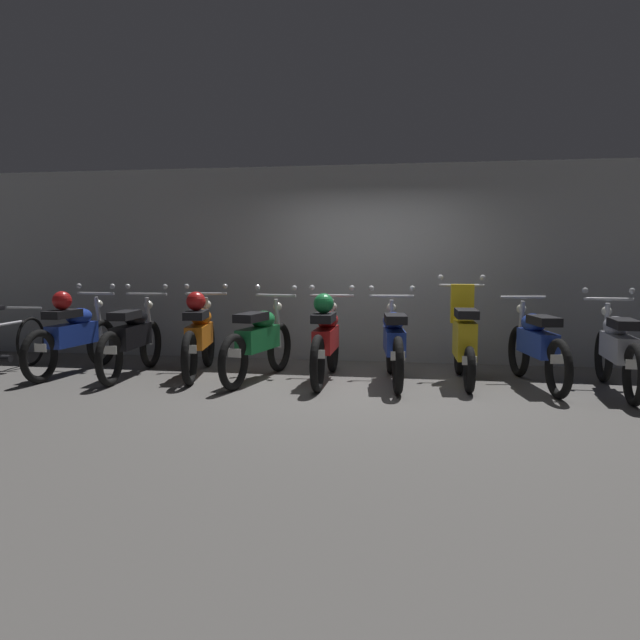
% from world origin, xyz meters
% --- Properties ---
extents(ground_plane, '(80.00, 80.00, 0.00)m').
position_xyz_m(ground_plane, '(0.00, 0.00, 0.00)').
color(ground_plane, '#565451').
extents(back_wall, '(16.00, 0.30, 2.82)m').
position_xyz_m(back_wall, '(0.00, 1.97, 1.41)').
color(back_wall, gray).
rests_on(back_wall, ground).
extents(motorbike_slot_0, '(0.59, 1.95, 1.15)m').
position_xyz_m(motorbike_slot_0, '(-3.72, 0.18, 0.53)').
color(motorbike_slot_0, black).
rests_on(motorbike_slot_0, ground).
extents(motorbike_slot_1, '(0.59, 1.95, 1.15)m').
position_xyz_m(motorbike_slot_1, '(-2.90, 0.17, 0.49)').
color(motorbike_slot_1, black).
rests_on(motorbike_slot_1, ground).
extents(motorbike_slot_2, '(0.60, 1.94, 1.15)m').
position_xyz_m(motorbike_slot_2, '(-2.07, 0.36, 0.53)').
color(motorbike_slot_2, black).
rests_on(motorbike_slot_2, ground).
extents(motorbike_slot_3, '(0.60, 1.94, 1.15)m').
position_xyz_m(motorbike_slot_3, '(-1.24, 0.18, 0.49)').
color(motorbike_slot_3, black).
rests_on(motorbike_slot_3, ground).
extents(motorbike_slot_4, '(0.59, 1.95, 1.15)m').
position_xyz_m(motorbike_slot_4, '(-0.41, 0.25, 0.53)').
color(motorbike_slot_4, black).
rests_on(motorbike_slot_4, ground).
extents(motorbike_slot_5, '(0.59, 1.95, 1.15)m').
position_xyz_m(motorbike_slot_5, '(0.41, 0.28, 0.49)').
color(motorbike_slot_5, black).
rests_on(motorbike_slot_5, ground).
extents(motorbike_slot_6, '(0.59, 1.68, 1.29)m').
position_xyz_m(motorbike_slot_6, '(1.24, 0.41, 0.53)').
color(motorbike_slot_6, black).
rests_on(motorbike_slot_6, ground).
extents(motorbike_slot_7, '(0.61, 1.93, 1.03)m').
position_xyz_m(motorbike_slot_7, '(2.06, 0.33, 0.49)').
color(motorbike_slot_7, black).
rests_on(motorbike_slot_7, ground).
extents(motorbike_slot_8, '(0.59, 1.95, 1.15)m').
position_xyz_m(motorbike_slot_8, '(2.89, 0.12, 0.49)').
color(motorbike_slot_8, black).
rests_on(motorbike_slot_8, ground).
extents(bicycle, '(0.50, 1.73, 0.89)m').
position_xyz_m(bicycle, '(-4.63, 0.13, 0.36)').
color(bicycle, black).
rests_on(bicycle, ground).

